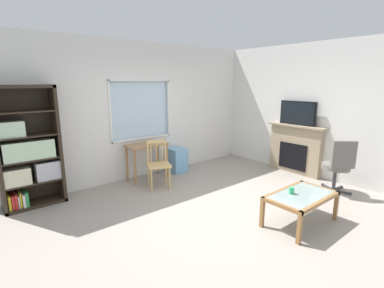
{
  "coord_description": "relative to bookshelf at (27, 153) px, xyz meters",
  "views": [
    {
      "loc": [
        -2.89,
        -2.83,
        1.98
      ],
      "look_at": [
        -0.01,
        0.67,
        0.97
      ],
      "focal_mm": 26.26,
      "sensor_mm": 36.0,
      "label": 1
    }
  ],
  "objects": [
    {
      "name": "office_chair",
      "position": [
        4.34,
        -2.92,
        -0.32
      ],
      "size": [
        0.63,
        0.61,
        1.0
      ],
      "color": "slate",
      "rests_on": "ground"
    },
    {
      "name": "ground",
      "position": [
        2.17,
        -2.13,
        -0.88
      ],
      "size": [
        6.54,
        5.74,
        0.02
      ],
      "primitive_type": "cube",
      "color": "#9E9389"
    },
    {
      "name": "fireplace",
      "position": [
        4.85,
        -1.78,
        -0.33
      ],
      "size": [
        0.26,
        1.27,
        1.07
      ],
      "color": "tan",
      "rests_on": "ground"
    },
    {
      "name": "bookshelf",
      "position": [
        0.0,
        0.0,
        0.0
      ],
      "size": [
        0.9,
        0.38,
        1.94
      ],
      "color": "#2D2319",
      "rests_on": "ground"
    },
    {
      "name": "desk_under_window",
      "position": [
        2.09,
        -0.11,
        -0.26
      ],
      "size": [
        0.84,
        0.44,
        0.75
      ],
      "color": "#A37547",
      "rests_on": "ground"
    },
    {
      "name": "wooden_chair",
      "position": [
        2.02,
        -0.63,
        -0.41
      ],
      "size": [
        0.54,
        0.53,
        0.9
      ],
      "color": "tan",
      "rests_on": "ground"
    },
    {
      "name": "wall_back_with_window",
      "position": [
        2.18,
        0.24,
        0.51
      ],
      "size": [
        5.54,
        0.15,
        2.77
      ],
      "color": "silver",
      "rests_on": "ground"
    },
    {
      "name": "plastic_drawer_unit",
      "position": [
        2.87,
        -0.06,
        -0.61
      ],
      "size": [
        0.35,
        0.4,
        0.53
      ],
      "primitive_type": "cube",
      "color": "#72ADDB",
      "rests_on": "ground"
    },
    {
      "name": "sippy_cup",
      "position": [
        2.72,
        -2.99,
        -0.39
      ],
      "size": [
        0.07,
        0.07,
        0.09
      ],
      "primitive_type": "cylinder",
      "color": "#33B770",
      "rests_on": "coffee_table"
    },
    {
      "name": "coffee_table",
      "position": [
        2.81,
        -3.09,
        -0.49
      ],
      "size": [
        1.04,
        0.61,
        0.44
      ],
      "color": "#8C9E99",
      "rests_on": "ground"
    },
    {
      "name": "tv",
      "position": [
        4.83,
        -1.78,
        0.45
      ],
      "size": [
        0.06,
        0.81,
        0.51
      ],
      "color": "black",
      "rests_on": "fireplace"
    },
    {
      "name": "wall_right",
      "position": [
        5.0,
        -2.13,
        0.51
      ],
      "size": [
        0.12,
        4.94,
        2.77
      ],
      "primitive_type": "cube",
      "color": "silver",
      "rests_on": "ground"
    }
  ]
}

